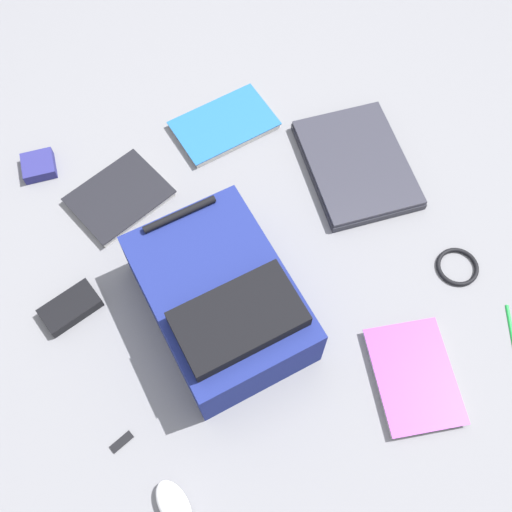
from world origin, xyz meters
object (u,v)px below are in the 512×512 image
object	(u,v)px
computer_mouse	(174,505)
power_brick	(70,308)
laptop	(357,164)
pen_black	(512,333)
book_blue	(120,197)
book_manual	(224,125)
book_red	(414,376)
cable_coil	(457,267)
backpack	(221,300)
usb_stick	(122,442)
earbud_pouch	(39,166)

from	to	relation	value
computer_mouse	power_brick	bearing A→B (deg)	88.80
laptop	pen_black	distance (m)	0.56
book_blue	computer_mouse	world-z (taller)	computer_mouse
book_manual	pen_black	size ratio (longest dim) A/B	2.14
book_red	cable_coil	world-z (taller)	book_red
backpack	pen_black	bearing A→B (deg)	-23.01
book_blue	book_manual	distance (m)	0.35
cable_coil	book_red	bearing A→B (deg)	-136.02
backpack	book_manual	distance (m)	0.55
computer_mouse	usb_stick	bearing A→B (deg)	100.52
book_manual	power_brick	distance (m)	0.63
backpack	computer_mouse	distance (m)	0.43
book_blue	computer_mouse	size ratio (longest dim) A/B	2.69
book_red	book_blue	world-z (taller)	same
book_manual	computer_mouse	distance (m)	0.96
book_blue	computer_mouse	distance (m)	0.75
earbud_pouch	usb_stick	distance (m)	0.75
power_brick	pen_black	xyz separation A→B (m)	(0.94, -0.38, -0.01)
power_brick	earbud_pouch	world-z (taller)	same
book_manual	earbud_pouch	bearing A→B (deg)	177.00
cable_coil	earbud_pouch	bearing A→B (deg)	145.82
laptop	pen_black	bearing A→B (deg)	-73.78
book_manual	book_blue	bearing A→B (deg)	-157.47
book_manual	cable_coil	distance (m)	0.71
power_brick	earbud_pouch	xyz separation A→B (m)	(-0.00, 0.42, 0.00)
book_manual	power_brick	size ratio (longest dim) A/B	2.21
usb_stick	book_blue	bearing A→B (deg)	77.15
backpack	book_manual	world-z (taller)	backpack
book_manual	computer_mouse	bearing A→B (deg)	-113.53
earbud_pouch	power_brick	bearing A→B (deg)	-89.78
backpack	laptop	distance (m)	0.54
book_blue	pen_black	xyz separation A→B (m)	(0.77, -0.64, -0.01)
cable_coil	backpack	bearing A→B (deg)	173.08
book_red	pen_black	world-z (taller)	book_red
power_brick	pen_black	bearing A→B (deg)	-22.13
usb_stick	book_red	bearing A→B (deg)	-6.56
usb_stick	laptop	bearing A→B (deg)	33.19
laptop	earbud_pouch	world-z (taller)	laptop
book_red	computer_mouse	size ratio (longest dim) A/B	2.53
book_red	book_blue	size ratio (longest dim) A/B	0.94
book_manual	book_red	bearing A→B (deg)	-76.95
book_red	power_brick	distance (m)	0.79
book_manual	power_brick	xyz separation A→B (m)	(-0.50, -0.39, 0.00)
laptop	book_red	world-z (taller)	laptop
computer_mouse	earbud_pouch	xyz separation A→B (m)	(-0.12, 0.91, -0.00)
backpack	cable_coil	xyz separation A→B (m)	(0.57, -0.07, -0.08)
book_manual	cable_coil	size ratio (longest dim) A/B	2.88
laptop	earbud_pouch	bearing A→B (deg)	161.48
book_red	book_manual	xyz separation A→B (m)	(-0.18, 0.80, -0.00)
laptop	backpack	bearing A→B (deg)	-148.35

